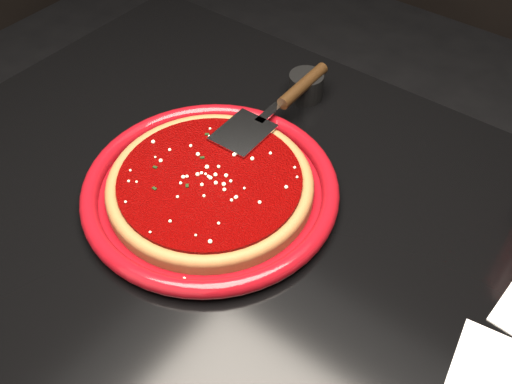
% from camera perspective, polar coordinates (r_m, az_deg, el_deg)
% --- Properties ---
extents(table, '(1.20, 0.80, 0.75)m').
position_cam_1_polar(table, '(1.11, 1.73, -16.44)').
color(table, black).
rests_on(table, floor).
extents(plate, '(0.39, 0.39, 0.03)m').
position_cam_1_polar(plate, '(0.83, -4.56, 0.35)').
color(plate, maroon).
rests_on(plate, table).
extents(pizza_crust, '(0.31, 0.31, 0.01)m').
position_cam_1_polar(pizza_crust, '(0.83, -4.58, 0.55)').
color(pizza_crust, brown).
rests_on(pizza_crust, plate).
extents(pizza_crust_rim, '(0.31, 0.31, 0.02)m').
position_cam_1_polar(pizza_crust_rim, '(0.82, -4.61, 0.91)').
color(pizza_crust_rim, brown).
rests_on(pizza_crust_rim, plate).
extents(pizza_sauce, '(0.28, 0.28, 0.01)m').
position_cam_1_polar(pizza_sauce, '(0.82, -4.63, 1.17)').
color(pizza_sauce, '#660101').
rests_on(pizza_sauce, plate).
extents(parmesan_dusting, '(0.26, 0.26, 0.01)m').
position_cam_1_polar(parmesan_dusting, '(0.81, -4.66, 1.54)').
color(parmesan_dusting, beige).
rests_on(parmesan_dusting, plate).
extents(basil_flecks, '(0.23, 0.23, 0.00)m').
position_cam_1_polar(basil_flecks, '(0.81, -4.66, 1.48)').
color(basil_flecks, black).
rests_on(basil_flecks, plate).
extents(pizza_server, '(0.09, 0.30, 0.02)m').
position_cam_1_polar(pizza_server, '(0.92, 2.05, 8.57)').
color(pizza_server, '#B2B4B9').
rests_on(pizza_server, plate).
extents(ramekin, '(0.07, 0.07, 0.05)m').
position_cam_1_polar(ramekin, '(1.00, 5.00, 10.50)').
color(ramekin, black).
rests_on(ramekin, table).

